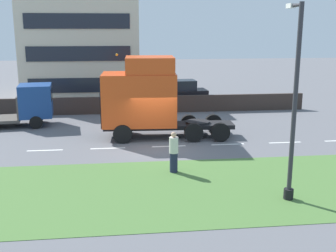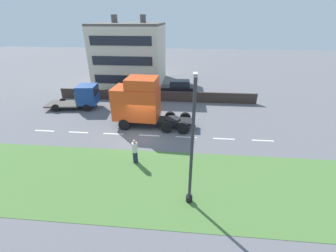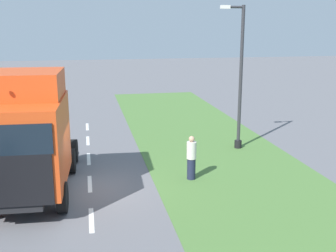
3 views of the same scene
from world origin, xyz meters
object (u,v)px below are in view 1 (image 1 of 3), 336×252
flatbed_truck (28,104)px  parked_car (178,94)px  pedestrian (174,152)px  lorry_cab (145,98)px  lamp_post (293,114)px

flatbed_truck → parked_car: flatbed_truck is taller
pedestrian → lorry_cab: bearing=8.0°
lorry_cab → pedestrian: size_ratio=4.15×
flatbed_truck → pedestrian: flatbed_truck is taller
parked_car → flatbed_truck: bearing=112.0°
flatbed_truck → pedestrian: bearing=32.6°
pedestrian → flatbed_truck: bearing=39.0°
parked_car → lamp_post: size_ratio=0.65×
lorry_cab → pedestrian: (-6.05, -0.85, -1.41)m
lorry_cab → pedestrian: lorry_cab is taller
parked_car → pedestrian: (-14.78, 2.30, -0.14)m
lorry_cab → flatbed_truck: size_ratio=1.29×
lorry_cab → parked_car: bearing=-17.0°
lamp_post → pedestrian: (3.34, 3.80, -2.29)m
flatbed_truck → lamp_post: bearing=35.4°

